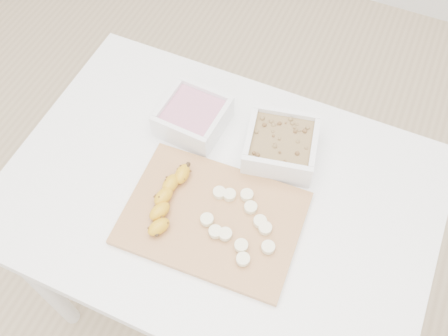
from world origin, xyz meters
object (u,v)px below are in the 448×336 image
at_px(table, 219,210).
at_px(bowl_granola, 281,145).
at_px(cutting_board, 213,218).
at_px(banana, 167,200).
at_px(bowl_yogurt, 193,116).

bearing_deg(table, bowl_granola, 59.01).
bearing_deg(bowl_granola, cutting_board, -108.60).
xyz_separation_m(table, banana, (-0.09, -0.08, 0.13)).
relative_size(bowl_yogurt, cutting_board, 0.41).
height_order(table, bowl_granola, bowl_granola).
relative_size(cutting_board, banana, 2.10).
xyz_separation_m(bowl_granola, banana, (-0.18, -0.24, -0.01)).
distance_m(bowl_granola, cutting_board, 0.24).
height_order(bowl_granola, banana, bowl_granola).
relative_size(table, bowl_granola, 5.17).
distance_m(bowl_yogurt, cutting_board, 0.27).
distance_m(cutting_board, banana, 0.11).
relative_size(bowl_granola, banana, 1.05).
distance_m(table, banana, 0.18).
bearing_deg(table, banana, -136.95).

